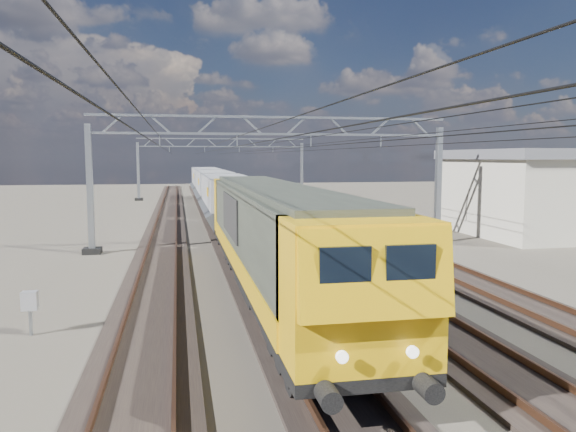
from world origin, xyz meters
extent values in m
plane|color=black|center=(0.00, 0.00, 0.00)|extent=(160.00, 160.00, 0.00)
cube|color=black|center=(-6.00, 0.00, 0.06)|extent=(2.60, 140.00, 0.12)
cube|color=brown|center=(-6.72, 0.00, 0.22)|extent=(0.08, 140.00, 0.16)
cube|color=brown|center=(-5.28, 0.00, 0.22)|extent=(0.08, 140.00, 0.16)
cube|color=black|center=(-2.00, 0.00, 0.06)|extent=(2.60, 140.00, 0.12)
cube|color=brown|center=(-2.72, 0.00, 0.22)|extent=(0.08, 140.00, 0.16)
cube|color=brown|center=(-1.28, 0.00, 0.22)|extent=(0.08, 140.00, 0.16)
cube|color=black|center=(2.00, 0.00, 0.06)|extent=(2.60, 140.00, 0.12)
cube|color=brown|center=(1.28, 0.00, 0.22)|extent=(0.08, 140.00, 0.16)
cube|color=brown|center=(2.72, 0.00, 0.22)|extent=(0.08, 140.00, 0.16)
cube|color=black|center=(6.00, 0.00, 0.06)|extent=(2.60, 140.00, 0.12)
cube|color=brown|center=(5.28, 0.00, 0.22)|extent=(0.08, 140.00, 0.16)
cube|color=brown|center=(6.72, 0.00, 0.22)|extent=(0.08, 140.00, 0.16)
cube|color=#8D939A|center=(-9.50, 4.00, 3.30)|extent=(0.30, 0.30, 6.60)
cube|color=#8D939A|center=(9.50, 4.00, 3.30)|extent=(0.30, 0.30, 6.60)
cube|color=black|center=(-9.50, 4.00, 0.15)|extent=(0.90, 0.90, 0.30)
cube|color=black|center=(9.50, 4.00, 0.15)|extent=(0.90, 0.90, 0.30)
cube|color=#8D939A|center=(0.00, 4.00, 7.05)|extent=(19.30, 0.18, 0.12)
cube|color=#8D939A|center=(0.00, 4.00, 6.15)|extent=(19.30, 0.18, 0.12)
cube|color=#8D939A|center=(-8.31, 4.00, 6.60)|extent=(1.03, 0.10, 0.94)
cube|color=#8D939A|center=(-5.94, 4.00, 6.60)|extent=(1.03, 0.10, 0.94)
cube|color=#8D939A|center=(-3.56, 4.00, 6.60)|extent=(1.03, 0.10, 0.94)
cube|color=#8D939A|center=(-1.19, 4.00, 6.60)|extent=(1.03, 0.10, 0.94)
cube|color=#8D939A|center=(1.19, 4.00, 6.60)|extent=(1.03, 0.10, 0.94)
cube|color=#8D939A|center=(3.56, 4.00, 6.60)|extent=(1.03, 0.10, 0.94)
cube|color=#8D939A|center=(5.94, 4.00, 6.60)|extent=(1.03, 0.10, 0.94)
cube|color=#8D939A|center=(8.31, 4.00, 6.60)|extent=(1.03, 0.10, 0.94)
cube|color=#8D939A|center=(-6.00, 4.00, 5.82)|extent=(0.06, 0.06, 0.65)
cube|color=#8D939A|center=(-2.00, 4.00, 5.82)|extent=(0.06, 0.06, 0.65)
cube|color=#8D939A|center=(2.00, 4.00, 5.82)|extent=(0.06, 0.06, 0.65)
cube|color=#8D939A|center=(6.00, 4.00, 5.82)|extent=(0.06, 0.06, 0.65)
cube|color=#8D939A|center=(-9.50, 40.00, 3.30)|extent=(0.30, 0.30, 6.60)
cube|color=#8D939A|center=(9.50, 40.00, 3.30)|extent=(0.30, 0.30, 6.60)
cube|color=black|center=(-9.50, 40.00, 0.15)|extent=(0.90, 0.90, 0.30)
cube|color=black|center=(9.50, 40.00, 0.15)|extent=(0.90, 0.90, 0.30)
cube|color=#8D939A|center=(0.00, 40.00, 7.05)|extent=(19.30, 0.18, 0.12)
cube|color=#8D939A|center=(0.00, 40.00, 6.15)|extent=(19.30, 0.18, 0.12)
cube|color=#8D939A|center=(-8.31, 40.00, 6.60)|extent=(1.03, 0.10, 0.94)
cube|color=#8D939A|center=(-5.94, 40.00, 6.60)|extent=(1.03, 0.10, 0.94)
cube|color=#8D939A|center=(-3.56, 40.00, 6.60)|extent=(1.03, 0.10, 0.94)
cube|color=#8D939A|center=(-1.19, 40.00, 6.60)|extent=(1.03, 0.10, 0.94)
cube|color=#8D939A|center=(1.19, 40.00, 6.60)|extent=(1.03, 0.10, 0.94)
cube|color=#8D939A|center=(3.56, 40.00, 6.60)|extent=(1.03, 0.10, 0.94)
cube|color=#8D939A|center=(5.94, 40.00, 6.60)|extent=(1.03, 0.10, 0.94)
cube|color=#8D939A|center=(8.31, 40.00, 6.60)|extent=(1.03, 0.10, 0.94)
cube|color=#8D939A|center=(-6.00, 40.00, 5.82)|extent=(0.06, 0.06, 0.65)
cube|color=#8D939A|center=(-2.00, 40.00, 5.82)|extent=(0.06, 0.06, 0.65)
cube|color=#8D939A|center=(2.00, 40.00, 5.82)|extent=(0.06, 0.06, 0.65)
cube|color=#8D939A|center=(6.00, 40.00, 5.82)|extent=(0.06, 0.06, 0.65)
cylinder|color=black|center=(-6.00, 8.00, 5.50)|extent=(0.03, 140.00, 0.03)
cylinder|color=black|center=(-6.00, 8.00, 6.00)|extent=(0.03, 140.00, 0.03)
cylinder|color=black|center=(-2.00, 8.00, 5.50)|extent=(0.03, 140.00, 0.03)
cylinder|color=black|center=(-2.00, 8.00, 6.00)|extent=(0.03, 140.00, 0.03)
cylinder|color=black|center=(2.00, 8.00, 5.50)|extent=(0.03, 140.00, 0.03)
cylinder|color=black|center=(2.00, 8.00, 6.00)|extent=(0.03, 140.00, 0.03)
cylinder|color=black|center=(6.00, 8.00, 5.50)|extent=(0.03, 140.00, 0.03)
cylinder|color=black|center=(6.00, 8.00, 6.00)|extent=(0.03, 140.00, 0.03)
cube|color=black|center=(-2.00, -13.76, 0.75)|extent=(2.20, 3.60, 0.60)
cube|color=black|center=(-2.00, -0.76, 0.75)|extent=(2.20, 3.60, 0.60)
cube|color=black|center=(-2.00, -7.26, 1.13)|extent=(2.65, 20.00, 0.25)
cube|color=black|center=(-2.00, -7.26, 0.75)|extent=(2.20, 4.50, 0.75)
cube|color=#2B3028|center=(-2.00, -7.26, 2.55)|extent=(2.65, 17.00, 2.60)
cube|color=#D8A20B|center=(-3.34, -7.26, 1.55)|extent=(0.04, 17.00, 0.60)
cube|color=#D8A20B|center=(-0.66, -7.26, 1.55)|extent=(0.04, 17.00, 0.60)
cube|color=black|center=(-3.35, -6.26, 2.90)|extent=(0.05, 5.00, 1.40)
cube|color=black|center=(-0.65, -6.26, 2.90)|extent=(0.05, 5.00, 1.40)
cube|color=#2B3028|center=(-2.00, -7.26, 3.92)|extent=(2.25, 18.00, 0.15)
cube|color=#D8A20B|center=(-2.00, -16.36, 2.55)|extent=(2.65, 1.80, 2.60)
cube|color=#D8A20B|center=(-2.00, -17.31, 3.05)|extent=(2.60, 0.46, 1.52)
cube|color=black|center=(-2.55, -17.41, 3.15)|extent=(0.85, 0.08, 0.75)
cube|color=black|center=(-1.45, -17.41, 3.15)|extent=(0.85, 0.08, 0.75)
cylinder|color=black|center=(-2.85, -17.56, 1.15)|extent=(0.36, 0.50, 0.36)
cylinder|color=black|center=(-1.15, -17.56, 1.15)|extent=(0.36, 0.50, 0.36)
cylinder|color=white|center=(-2.60, -17.46, 1.75)|extent=(0.20, 0.08, 0.20)
cylinder|color=white|center=(-1.40, -17.46, 1.75)|extent=(0.20, 0.08, 0.20)
cube|color=#D8A20B|center=(-2.00, 1.84, 2.55)|extent=(2.65, 1.80, 2.60)
cube|color=#D8A20B|center=(-2.00, 2.79, 3.05)|extent=(2.60, 0.46, 1.52)
cube|color=black|center=(-2.55, 2.89, 3.15)|extent=(0.85, 0.08, 0.75)
cube|color=black|center=(-1.45, 2.89, 3.15)|extent=(0.85, 0.08, 0.75)
cylinder|color=black|center=(-2.85, 3.04, 1.15)|extent=(0.36, 0.50, 0.36)
cylinder|color=black|center=(-1.15, 3.04, 1.15)|extent=(0.36, 0.50, 0.36)
cylinder|color=white|center=(-2.60, 2.94, 1.75)|extent=(0.20, 0.08, 0.20)
cylinder|color=white|center=(-1.40, 2.94, 1.75)|extent=(0.20, 0.08, 0.20)
cube|color=black|center=(-2.00, 5.94, 0.72)|extent=(2.20, 2.60, 0.55)
cube|color=black|center=(-2.00, 14.94, 0.72)|extent=(2.20, 2.60, 0.55)
cube|color=black|center=(-2.00, 10.44, 1.08)|extent=(2.40, 13.00, 0.20)
cube|color=gray|center=(-2.00, 10.44, 2.80)|extent=(2.80, 12.00, 1.80)
cube|color=#424549|center=(-2.95, 10.44, 1.55)|extent=(1.48, 12.00, 1.36)
cube|color=#424549|center=(-1.05, 10.44, 1.55)|extent=(1.48, 12.00, 1.36)
cube|color=#D8A20B|center=(-3.42, 7.44, 2.90)|extent=(0.04, 1.20, 0.50)
cube|color=black|center=(-2.00, 20.14, 0.72)|extent=(2.20, 2.60, 0.55)
cube|color=black|center=(-2.00, 29.14, 0.72)|extent=(2.20, 2.60, 0.55)
cube|color=black|center=(-2.00, 24.64, 1.08)|extent=(2.40, 13.00, 0.20)
cube|color=gray|center=(-2.00, 24.64, 2.80)|extent=(2.80, 12.00, 1.80)
cube|color=#424549|center=(-2.95, 24.64, 1.55)|extent=(1.48, 12.00, 1.36)
cube|color=#424549|center=(-1.05, 24.64, 1.55)|extent=(1.48, 12.00, 1.36)
cube|color=#D8A20B|center=(-3.42, 21.64, 2.90)|extent=(0.04, 1.20, 0.50)
cube|color=black|center=(-2.00, 34.34, 0.72)|extent=(2.20, 2.60, 0.55)
cube|color=black|center=(-2.00, 43.34, 0.72)|extent=(2.20, 2.60, 0.55)
cube|color=black|center=(-2.00, 38.84, 1.08)|extent=(2.40, 13.00, 0.20)
cube|color=gray|center=(-2.00, 38.84, 2.80)|extent=(2.80, 12.00, 1.80)
cube|color=#424549|center=(-2.95, 38.84, 1.55)|extent=(1.48, 12.00, 1.36)
cube|color=#424549|center=(-1.05, 38.84, 1.55)|extent=(1.48, 12.00, 1.36)
cube|color=#D8A20B|center=(-3.42, 35.84, 2.90)|extent=(0.04, 1.20, 0.50)
cube|color=#8D939A|center=(-9.20, -9.57, 0.36)|extent=(0.08, 0.08, 0.73)
cube|color=#A2A3A9|center=(-9.20, -9.57, 0.98)|extent=(0.42, 0.32, 0.52)
camera|label=1|loc=(-5.12, -25.80, 4.93)|focal=35.00mm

